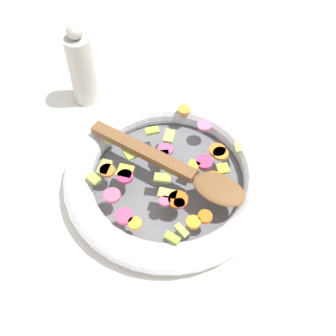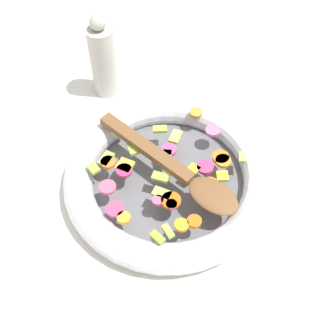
% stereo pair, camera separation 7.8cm
% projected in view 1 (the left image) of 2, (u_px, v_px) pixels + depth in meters
% --- Properties ---
extents(ground_plane, '(4.00, 4.00, 0.00)m').
position_uv_depth(ground_plane, '(168.00, 185.00, 0.82)').
color(ground_plane, silver).
extents(skillet, '(0.36, 0.36, 0.05)m').
position_uv_depth(skillet, '(168.00, 178.00, 0.81)').
color(skillet, slate).
rests_on(skillet, ground_plane).
extents(chopped_vegetables, '(0.27, 0.25, 0.01)m').
position_uv_depth(chopped_vegetables, '(166.00, 173.00, 0.77)').
color(chopped_vegetables, orange).
rests_on(chopped_vegetables, skillet).
extents(wooden_spoon, '(0.18, 0.27, 0.01)m').
position_uv_depth(wooden_spoon, '(182.00, 170.00, 0.76)').
color(wooden_spoon, brown).
rests_on(wooden_spoon, chopped_vegetables).
extents(pepper_mill, '(0.05, 0.05, 0.18)m').
position_uv_depth(pepper_mill, '(82.00, 68.00, 0.88)').
color(pepper_mill, '#B2ADA3').
rests_on(pepper_mill, ground_plane).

